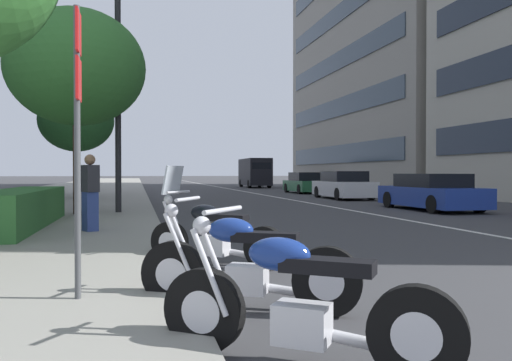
{
  "coord_description": "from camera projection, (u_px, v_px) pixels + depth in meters",
  "views": [
    {
      "loc": [
        -3.12,
        7.48,
        1.36
      ],
      "look_at": [
        10.45,
        4.37,
        1.14
      ],
      "focal_mm": 36.55,
      "sensor_mm": 36.0,
      "label": 1
    }
  ],
  "objects": [
    {
      "name": "motorcycle_nearest_camera",
      "position": [
        245.0,
        268.0,
        5.09
      ],
      "size": [
        1.12,
        2.03,
        1.11
      ],
      "rotation": [
        0.0,
        0.0,
        1.09
      ],
      "color": "black",
      "rests_on": "ground"
    },
    {
      "name": "delivery_van_ahead",
      "position": [
        255.0,
        172.0,
        47.26
      ],
      "size": [
        5.97,
        2.13,
        2.6
      ],
      "rotation": [
        0.0,
        0.0,
        -0.02
      ],
      "color": "black",
      "rests_on": "ground"
    },
    {
      "name": "motorcycle_far_end_row",
      "position": [
        212.0,
        236.0,
        7.6
      ],
      "size": [
        1.42,
        1.81,
        1.46
      ],
      "rotation": [
        0.0,
        0.0,
        0.92
      ],
      "color": "black",
      "rests_on": "ground"
    },
    {
      "name": "motorcycle_under_tarp",
      "position": [
        299.0,
        307.0,
        3.64
      ],
      "size": [
        1.36,
        1.85,
        1.1
      ],
      "rotation": [
        0.0,
        0.0,
        0.95
      ],
      "color": "black",
      "rests_on": "ground"
    },
    {
      "name": "clipped_hedge_bed",
      "position": [
        20.0,
        208.0,
        11.54
      ],
      "size": [
        6.03,
        1.1,
        0.82
      ],
      "primitive_type": "cube",
      "color": "#337033",
      "rests_on": "sidewalk_right_plaza"
    },
    {
      "name": "street_tree_mid_sidewalk",
      "position": [
        76.0,
        68.0,
        15.18
      ],
      "size": [
        3.98,
        3.98,
        5.97
      ],
      "color": "#473323",
      "rests_on": "sidewalk_right_plaza"
    },
    {
      "name": "car_lead_in_lane",
      "position": [
        343.0,
        186.0,
        26.78
      ],
      "size": [
        4.65,
        1.97,
        1.42
      ],
      "rotation": [
        0.0,
        0.0,
        -0.01
      ],
      "color": "silver",
      "rests_on": "ground"
    },
    {
      "name": "street_lamp_with_banners",
      "position": [
        131.0,
        58.0,
        15.86
      ],
      "size": [
        1.26,
        2.61,
        7.64
      ],
      "color": "#232326",
      "rests_on": "sidewalk_right_plaza"
    },
    {
      "name": "parking_sign_by_curb",
      "position": [
        78.0,
        116.0,
        4.96
      ],
      "size": [
        0.32,
        0.06,
        2.79
      ],
      "color": "#47494C",
      "rests_on": "sidewalk_right_plaza"
    },
    {
      "name": "street_tree_near_plaza_corner",
      "position": [
        76.0,
        120.0,
        24.71
      ],
      "size": [
        3.5,
        3.5,
        5.18
      ],
      "color": "#473323",
      "rests_on": "sidewalk_right_plaza"
    },
    {
      "name": "car_following_behind",
      "position": [
        431.0,
        193.0,
        18.79
      ],
      "size": [
        4.68,
        1.94,
        1.31
      ],
      "rotation": [
        0.0,
        0.0,
        0.0
      ],
      "color": "navy",
      "rests_on": "ground"
    },
    {
      "name": "sidewalk_right_plaza",
      "position": [
        71.0,
        194.0,
        31.42
      ],
      "size": [
        160.0,
        8.88,
        0.15
      ],
      "primitive_type": "cube",
      "color": "gray",
      "rests_on": "ground"
    },
    {
      "name": "pedestrian_on_plaza",
      "position": [
        90.0,
        193.0,
        10.73
      ],
      "size": [
        0.47,
        0.41,
        1.58
      ],
      "rotation": [
        0.0,
        0.0,
        2.03
      ],
      "color": "#33478C",
      "rests_on": "sidewalk_right_plaza"
    },
    {
      "name": "car_far_down_avenue",
      "position": [
        305.0,
        183.0,
        34.09
      ],
      "size": [
        4.28,
        1.84,
        1.37
      ],
      "rotation": [
        0.0,
        0.0,
        0.01
      ],
      "color": "#236038",
      "rests_on": "ground"
    },
    {
      "name": "lane_centre_stripe",
      "position": [
        240.0,
        191.0,
        38.84
      ],
      "size": [
        110.0,
        0.16,
        0.01
      ],
      "primitive_type": "cube",
      "color": "silver",
      "rests_on": "ground"
    }
  ]
}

